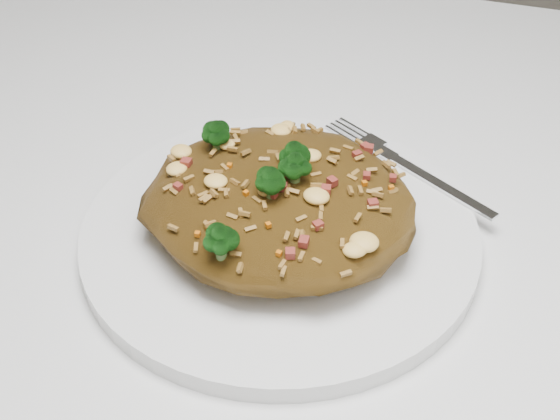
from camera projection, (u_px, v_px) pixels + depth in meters
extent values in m
cube|color=white|center=(246.00, 216.00, 0.61)|extent=(1.20, 0.80, 0.04)
cylinder|color=brown|center=(0.00, 196.00, 1.22)|extent=(0.06, 0.06, 0.71)
cylinder|color=white|center=(280.00, 234.00, 0.55)|extent=(0.28, 0.28, 0.01)
ellipsoid|color=brown|center=(280.00, 202.00, 0.53)|extent=(0.19, 0.17, 0.04)
ellipsoid|color=#093A07|center=(294.00, 156.00, 0.52)|extent=(0.02, 0.02, 0.02)
ellipsoid|color=#093A07|center=(271.00, 181.00, 0.49)|extent=(0.02, 0.02, 0.02)
ellipsoid|color=#093A07|center=(295.00, 165.00, 0.51)|extent=(0.02, 0.02, 0.02)
ellipsoid|color=#093A07|center=(217.00, 133.00, 0.54)|extent=(0.02, 0.02, 0.02)
ellipsoid|color=#093A07|center=(220.00, 239.00, 0.47)|extent=(0.02, 0.02, 0.02)
cube|color=silver|center=(457.00, 195.00, 0.57)|extent=(0.09, 0.06, 0.00)
cube|color=silver|center=(361.00, 138.00, 0.62)|extent=(0.04, 0.04, 0.00)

